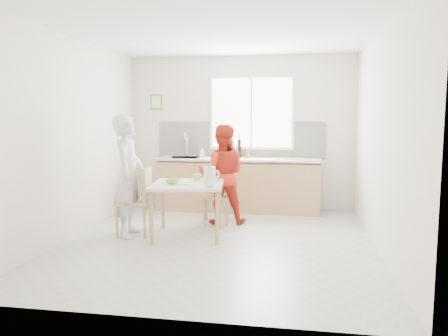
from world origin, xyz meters
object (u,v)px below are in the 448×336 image
Objects in this scene: chair_far at (216,193)px; wine_bottle_a at (239,148)px; person_red at (222,174)px; bowl_white at (211,179)px; person_white at (129,176)px; dining_table at (188,189)px; bowl_green at (173,182)px; milk_jug at (210,176)px; wine_bottle_b at (232,149)px; chair_left at (139,198)px.

wine_bottle_a reaches higher than chair_far.
bowl_white is at bearing 74.42° from person_red.
person_white reaches higher than wine_bottle_a.
bowl_green is (-0.19, -0.08, 0.11)m from dining_table.
person_white is at bearing -122.50° from wine_bottle_a.
person_red is at bearing -32.36° from chair_far.
milk_jug reaches higher than chair_far.
chair_far is 0.31m from person_red.
person_white is at bearing -120.29° from wine_bottle_b.
dining_table is 0.23m from bowl_green.
person_white is 7.70× the size of bowl_white.
person_white is 6.26× the size of milk_jug.
person_white reaches higher than chair_left.
wine_bottle_b is at bearing -37.68° from person_white.
chair_left is 4.97× the size of bowl_green.
chair_left is 1.04m from bowl_white.
dining_table is at bearing -90.00° from person_white.
bowl_white is (0.02, -0.57, 0.30)m from chair_far.
person_red is at bearing -89.86° from wine_bottle_b.
dining_table is 0.70× the size of person_red.
chair_left is at bearing 164.36° from milk_jug.
dining_table is 0.91m from chair_far.
bowl_white is 0.81× the size of milk_jug.
wine_bottle_b is (0.53, 1.93, 0.31)m from bowl_green.
person_red reaches higher than bowl_white.
person_white is 1.10× the size of person_red.
person_white is at bearing -159.93° from bowl_white.
dining_table is 0.48m from milk_jug.
wine_bottle_b is (0.34, 1.85, 0.41)m from dining_table.
person_white reaches higher than milk_jug.
person_white is at bearing 31.13° from person_red.
wine_bottle_b is at bearing 74.62° from bowl_green.
bowl_green is (0.61, 0.03, -0.07)m from person_white.
wine_bottle_b reaches higher than bowl_white.
person_red reaches higher than chair_left.
milk_jug reaches higher than bowl_green.
person_red is 7.00× the size of bowl_white.
wine_bottle_b is (-0.13, -0.04, -0.01)m from wine_bottle_a.
person_red reaches higher than bowl_green.
dining_table is at bearing -100.34° from wine_bottle_b.
milk_jug is 0.89× the size of wine_bottle_b.
bowl_green is at bearing 84.03° from chair_left.
bowl_white is at bearing -77.32° from person_white.
person_white is (-0.13, -0.02, 0.31)m from chair_left.
dining_table is 3.33× the size of wine_bottle_a.
wine_bottle_b is at bearing 145.08° from chair_left.
bowl_green is 0.88× the size of bowl_white.
wine_bottle_a is (0.66, 1.96, 0.32)m from bowl_green.
chair_far is at bearing -32.36° from person_red.
bowl_green is (-0.43, -0.93, 0.30)m from chair_far.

